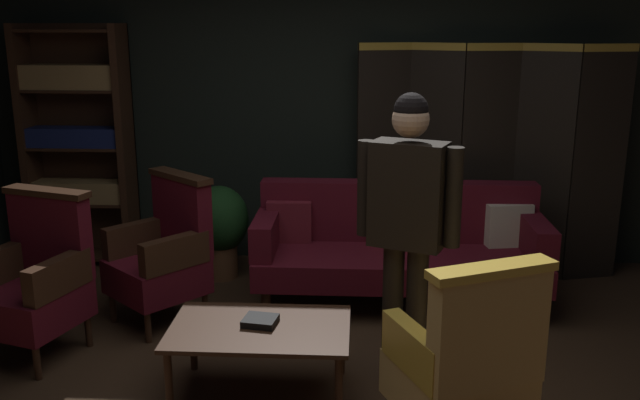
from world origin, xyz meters
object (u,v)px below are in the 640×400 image
(armchair_wing_left, at_px, (36,280))
(book_black_cloth, at_px, (260,321))
(armchair_wing_right, at_px, (164,254))
(folding_screen, at_px, (488,157))
(coffee_table, at_px, (260,334))
(armchair_gilt_accent, at_px, (465,364))
(velvet_couch, at_px, (398,243))
(standing_figure, at_px, (407,217))
(bookshelf, at_px, (78,141))
(potted_plant, at_px, (219,225))

(armchair_wing_left, relative_size, book_black_cloth, 5.69)
(armchair_wing_right, bearing_deg, folding_screen, 24.92)
(coffee_table, height_order, armchair_wing_right, armchair_wing_right)
(armchair_gilt_accent, height_order, armchair_wing_left, same)
(coffee_table, distance_m, armchair_wing_right, 1.28)
(velvet_couch, xyz_separation_m, armchair_wing_left, (-2.32, -0.98, 0.04))
(armchair_wing_right, height_order, standing_figure, standing_figure)
(bookshelf, height_order, potted_plant, bookshelf)
(bookshelf, distance_m, book_black_cloth, 2.90)
(armchair_gilt_accent, distance_m, book_black_cloth, 1.18)
(folding_screen, distance_m, velvet_couch, 1.14)
(velvet_couch, xyz_separation_m, book_black_cloth, (-0.84, -1.40, -0.01))
(velvet_couch, height_order, standing_figure, standing_figure)
(velvet_couch, relative_size, coffee_table, 2.12)
(armchair_wing_right, xyz_separation_m, book_black_cloth, (0.81, -0.96, -0.05))
(velvet_couch, bearing_deg, armchair_wing_right, -165.07)
(bookshelf, relative_size, coffee_table, 2.05)
(folding_screen, xyz_separation_m, book_black_cloth, (-1.59, -2.07, -0.55))
(bookshelf, distance_m, armchair_wing_left, 1.86)
(velvet_couch, xyz_separation_m, armchair_wing_right, (-1.66, -0.44, 0.04))
(velvet_couch, bearing_deg, armchair_gilt_accent, -83.69)
(armchair_wing_left, xyz_separation_m, armchair_wing_right, (0.66, 0.54, 0.00))
(book_black_cloth, bearing_deg, folding_screen, 52.46)
(potted_plant, xyz_separation_m, book_black_cloth, (0.60, -1.81, -0.01))
(bookshelf, bearing_deg, folding_screen, -1.08)
(armchair_wing_left, relative_size, potted_plant, 1.34)
(bookshelf, distance_m, coffee_table, 2.94)
(armchair_wing_left, distance_m, potted_plant, 1.65)
(armchair_wing_left, bearing_deg, armchair_gilt_accent, -20.54)
(armchair_wing_left, bearing_deg, armchair_wing_right, 39.09)
(folding_screen, xyz_separation_m, velvet_couch, (-0.75, -0.68, -0.53))
(bookshelf, distance_m, standing_figure, 3.34)
(bookshelf, bearing_deg, potted_plant, -14.50)
(armchair_wing_left, relative_size, armchair_wing_right, 1.00)
(folding_screen, relative_size, armchair_wing_left, 2.08)
(bookshelf, distance_m, armchair_gilt_accent, 3.99)
(folding_screen, bearing_deg, velvet_couch, -137.99)
(potted_plant, relative_size, book_black_cloth, 4.23)
(velvet_couch, height_order, book_black_cloth, velvet_couch)
(potted_plant, height_order, book_black_cloth, potted_plant)
(coffee_table, xyz_separation_m, armchair_gilt_accent, (1.05, -0.50, 0.12))
(book_black_cloth, bearing_deg, bookshelf, 130.99)
(armchair_wing_left, distance_m, armchair_wing_right, 0.85)
(velvet_couch, relative_size, armchair_wing_right, 2.04)
(folding_screen, xyz_separation_m, coffee_table, (-1.59, -2.10, -0.61))
(coffee_table, relative_size, armchair_wing_left, 0.96)
(coffee_table, bearing_deg, standing_figure, 10.48)
(armchair_wing_left, xyz_separation_m, standing_figure, (2.29, -0.30, 0.54))
(armchair_wing_left, bearing_deg, velvet_couch, 22.92)
(velvet_couch, relative_size, potted_plant, 2.74)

